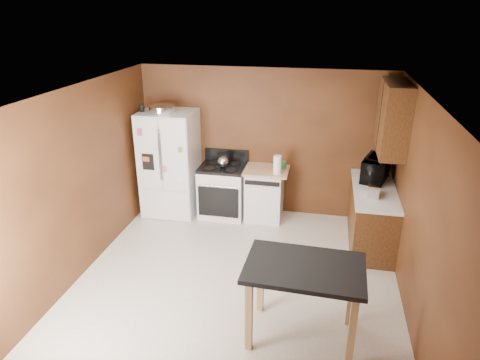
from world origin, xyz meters
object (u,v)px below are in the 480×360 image
(island, at_px, (304,277))
(gas_range, at_px, (223,190))
(kettle, at_px, (223,162))
(pen_cup, at_px, (142,108))
(paper_towel, at_px, (277,165))
(roasting_pan, at_px, (162,109))
(green_canister, at_px, (283,165))
(dishwasher, at_px, (264,193))
(refrigerator, at_px, (170,163))
(microwave, at_px, (376,170))
(toaster, at_px, (374,190))

(island, bearing_deg, gas_range, 119.49)
(kettle, bearing_deg, pen_cup, -176.51)
(paper_towel, height_order, island, paper_towel)
(roasting_pan, height_order, pen_cup, pen_cup)
(green_canister, bearing_deg, dishwasher, -164.54)
(green_canister, distance_m, refrigerator, 1.92)
(microwave, xyz_separation_m, refrigerator, (-3.37, 0.06, -0.17))
(paper_towel, height_order, refrigerator, refrigerator)
(toaster, relative_size, gas_range, 0.23)
(microwave, distance_m, refrigerator, 3.37)
(microwave, height_order, dishwasher, microwave)
(green_canister, bearing_deg, microwave, -8.58)
(island, bearing_deg, paper_towel, 103.13)
(kettle, height_order, green_canister, kettle)
(toaster, distance_m, refrigerator, 3.37)
(paper_towel, bearing_deg, gas_range, 171.92)
(paper_towel, bearing_deg, pen_cup, 179.96)
(toaster, bearing_deg, microwave, 91.71)
(pen_cup, distance_m, refrigerator, 1.04)
(island, bearing_deg, dishwasher, 106.67)
(green_canister, distance_m, dishwasher, 0.58)
(roasting_pan, relative_size, pen_cup, 3.63)
(pen_cup, xyz_separation_m, microwave, (3.76, 0.02, -0.79))
(dishwasher, bearing_deg, kettle, -173.83)
(microwave, relative_size, gas_range, 0.55)
(pen_cup, height_order, paper_towel, pen_cup)
(toaster, xyz_separation_m, refrigerator, (-3.30, 0.70, -0.09))
(paper_towel, distance_m, island, 2.68)
(pen_cup, distance_m, green_canister, 2.49)
(roasting_pan, distance_m, refrigerator, 0.96)
(green_canister, relative_size, gas_range, 0.11)
(kettle, relative_size, microwave, 0.31)
(roasting_pan, relative_size, island, 0.34)
(green_canister, bearing_deg, roasting_pan, -174.24)
(refrigerator, bearing_deg, roasting_pan, -147.75)
(kettle, xyz_separation_m, refrigerator, (-0.93, -0.01, -0.09))
(green_canister, height_order, gas_range, gas_range)
(microwave, bearing_deg, paper_towel, 108.82)
(pen_cup, relative_size, kettle, 0.63)
(roasting_pan, height_order, toaster, roasting_pan)
(kettle, xyz_separation_m, green_canister, (0.98, 0.15, -0.04))
(microwave, bearing_deg, green_canister, 99.61)
(green_canister, bearing_deg, pen_cup, -174.19)
(pen_cup, distance_m, paper_towel, 2.39)
(refrigerator, xyz_separation_m, island, (2.46, -2.67, -0.13))
(refrigerator, height_order, gas_range, refrigerator)
(refrigerator, distance_m, dishwasher, 1.69)
(refrigerator, bearing_deg, toaster, -11.91)
(paper_towel, distance_m, gas_range, 1.11)
(dishwasher, distance_m, island, 2.90)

